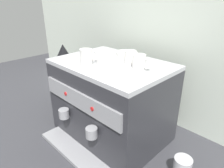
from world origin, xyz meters
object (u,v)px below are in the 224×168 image
(espresso_machine, at_px, (111,100))
(ceramic_cup_2, at_px, (130,57))
(ceramic_bowl_1, at_px, (126,54))
(ceramic_bowl_0, at_px, (107,61))
(coffee_grinder, at_px, (65,74))
(ceramic_cup_0, at_px, (87,57))
(ceramic_cup_1, at_px, (140,62))

(espresso_machine, relative_size, ceramic_cup_2, 6.63)
(espresso_machine, distance_m, ceramic_bowl_1, 0.28)
(ceramic_bowl_0, bearing_deg, ceramic_cup_2, 54.45)
(ceramic_cup_2, distance_m, coffee_grinder, 0.67)
(espresso_machine, relative_size, ceramic_bowl_0, 5.82)
(espresso_machine, relative_size, coffee_grinder, 1.34)
(espresso_machine, xyz_separation_m, ceramic_cup_2, (0.08, 0.06, 0.26))
(ceramic_cup_2, relative_size, coffee_grinder, 0.20)
(espresso_machine, bearing_deg, ceramic_cup_0, -117.42)
(espresso_machine, bearing_deg, coffee_grinder, 175.62)
(ceramic_cup_0, bearing_deg, ceramic_cup_2, 52.17)
(ceramic_bowl_1, bearing_deg, ceramic_cup_1, -31.56)
(ceramic_cup_0, height_order, ceramic_bowl_1, ceramic_cup_0)
(ceramic_cup_0, xyz_separation_m, ceramic_bowl_1, (0.05, 0.25, -0.03))
(ceramic_cup_0, bearing_deg, ceramic_bowl_0, 49.47)
(ceramic_cup_2, height_order, coffee_grinder, ceramic_cup_2)
(ceramic_bowl_1, xyz_separation_m, coffee_grinder, (-0.53, -0.09, -0.24))
(ceramic_cup_0, distance_m, ceramic_bowl_1, 0.26)
(ceramic_cup_2, relative_size, ceramic_bowl_0, 0.88)
(ceramic_cup_1, relative_size, ceramic_cup_2, 1.10)
(ceramic_cup_1, xyz_separation_m, coffee_grinder, (-0.71, 0.02, -0.26))
(ceramic_cup_1, relative_size, ceramic_bowl_0, 0.96)
(ceramic_cup_0, xyz_separation_m, ceramic_cup_1, (0.23, 0.14, -0.01))
(ceramic_cup_1, xyz_separation_m, ceramic_bowl_1, (-0.18, 0.11, -0.02))
(espresso_machine, relative_size, ceramic_cup_0, 5.87)
(ceramic_cup_1, distance_m, ceramic_bowl_1, 0.21)
(espresso_machine, height_order, ceramic_bowl_1, ceramic_bowl_1)
(espresso_machine, bearing_deg, ceramic_cup_1, 8.17)
(ceramic_cup_1, xyz_separation_m, ceramic_cup_2, (-0.09, 0.04, -0.00))
(ceramic_cup_2, bearing_deg, ceramic_bowl_0, -125.55)
(ceramic_cup_0, distance_m, coffee_grinder, 0.57)
(ceramic_bowl_1, bearing_deg, espresso_machine, -84.19)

